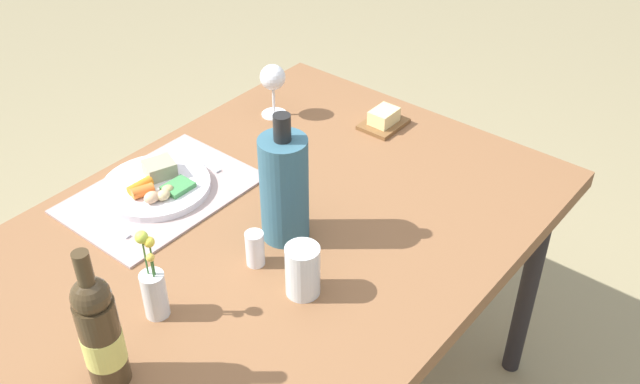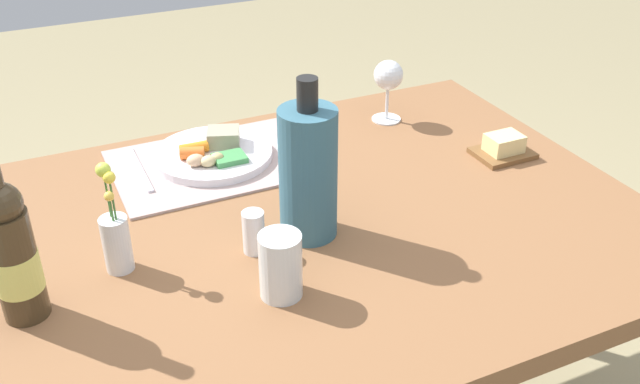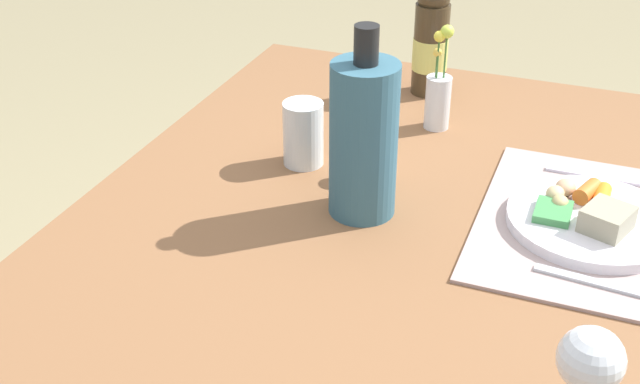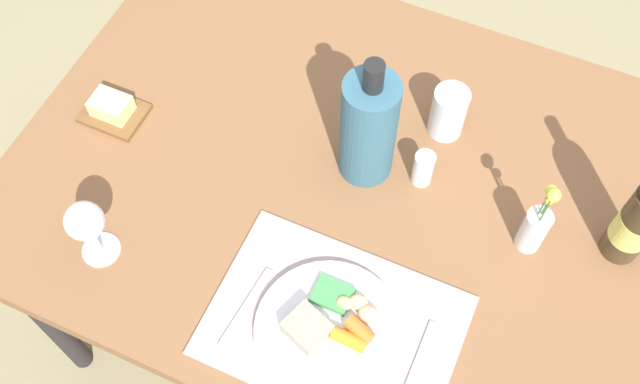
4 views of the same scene
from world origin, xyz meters
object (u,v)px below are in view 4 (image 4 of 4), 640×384
(dining_table, at_px, (350,195))
(dinner_plate, at_px, (330,329))
(cooler_bottle, at_px, (368,128))
(flower_vase, at_px, (535,226))
(wine_glass, at_px, (85,223))
(knife, at_px, (412,377))
(salt_shaker, at_px, (423,169))
(water_tumbler, at_px, (448,114))
(butter_dish, at_px, (112,109))
(fork, at_px, (246,307))

(dining_table, relative_size, dinner_plate, 5.05)
(dinner_plate, bearing_deg, cooler_bottle, 102.22)
(flower_vase, height_order, wine_glass, flower_vase)
(knife, bearing_deg, salt_shaker, 108.02)
(salt_shaker, relative_size, water_tumbler, 0.71)
(dinner_plate, xyz_separation_m, water_tumbler, (0.04, 0.51, 0.03))
(dining_table, relative_size, butter_dish, 10.48)
(flower_vase, bearing_deg, knife, -108.03)
(dinner_plate, bearing_deg, flower_vase, 49.43)
(dining_table, distance_m, water_tumbler, 0.26)
(fork, relative_size, wine_glass, 1.08)
(dining_table, xyz_separation_m, wine_glass, (-0.38, -0.34, 0.18))
(knife, relative_size, salt_shaker, 2.62)
(water_tumbler, bearing_deg, butter_dish, -158.87)
(dinner_plate, height_order, water_tumbler, water_tumbler)
(fork, bearing_deg, butter_dish, 153.69)
(fork, bearing_deg, flower_vase, 43.29)
(salt_shaker, relative_size, flower_vase, 0.40)
(cooler_bottle, bearing_deg, butter_dish, -169.32)
(dining_table, xyz_separation_m, butter_dish, (-0.52, -0.06, 0.08))
(fork, height_order, cooler_bottle, cooler_bottle)
(dining_table, xyz_separation_m, fork, (-0.07, -0.33, 0.07))
(water_tumbler, bearing_deg, salt_shaker, -90.99)
(fork, height_order, knife, same)
(fork, xyz_separation_m, salt_shaker, (0.20, 0.39, 0.03))
(dinner_plate, height_order, wine_glass, wine_glass)
(wine_glass, height_order, butter_dish, wine_glass)
(knife, distance_m, flower_vase, 0.36)
(dinner_plate, distance_m, flower_vase, 0.43)
(fork, bearing_deg, wine_glass, -173.76)
(wine_glass, bearing_deg, knife, 0.91)
(dining_table, relative_size, cooler_bottle, 4.30)
(salt_shaker, bearing_deg, wine_glass, -141.66)
(water_tumbler, xyz_separation_m, flower_vase, (0.23, -0.19, 0.02))
(water_tumbler, bearing_deg, knife, -76.81)
(salt_shaker, distance_m, water_tumbler, 0.14)
(dining_table, distance_m, wine_glass, 0.54)
(water_tumbler, bearing_deg, dinner_plate, -94.65)
(fork, xyz_separation_m, knife, (0.32, 0.00, 0.00))
(fork, relative_size, butter_dish, 1.31)
(dining_table, height_order, dinner_plate, dinner_plate)
(dinner_plate, bearing_deg, wine_glass, -176.62)
(fork, height_order, flower_vase, flower_vase)
(salt_shaker, xyz_separation_m, flower_vase, (0.24, -0.05, 0.03))
(dinner_plate, height_order, fork, dinner_plate)
(knife, xyz_separation_m, flower_vase, (0.11, 0.34, 0.06))
(salt_shaker, bearing_deg, water_tumbler, 89.01)
(cooler_bottle, xyz_separation_m, flower_vase, (0.35, -0.04, -0.07))
(water_tumbler, relative_size, cooler_bottle, 0.37)
(knife, height_order, butter_dish, butter_dish)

